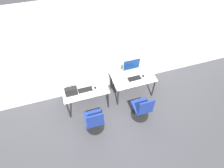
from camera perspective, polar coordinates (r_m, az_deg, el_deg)
ground_plane at (r=5.04m, az=0.50°, el=-7.51°), size 20.00×20.00×0.00m
wall_back at (r=4.55m, az=-2.72°, el=11.01°), size 12.00×0.05×2.80m
desk_left at (r=4.67m, az=-8.78°, el=-1.71°), size 1.17×0.73×0.70m
monitor_left at (r=4.51m, az=-9.64°, el=2.33°), size 0.48×0.15×0.46m
keyboard_left at (r=4.55m, az=-8.69°, el=-1.85°), size 0.37×0.15×0.02m
mouse_left at (r=4.55m, az=-5.49°, el=-1.19°), size 0.06×0.09×0.03m
office_chair_left at (r=4.40m, az=-5.67°, el=-12.08°), size 0.48×0.48×0.90m
desk_right at (r=4.91m, az=6.80°, el=1.97°), size 1.17×0.73×0.70m
monitor_right at (r=4.78m, az=6.39°, el=6.15°), size 0.48×0.15×0.46m
keyboard_right at (r=4.79m, az=7.31°, el=1.83°), size 0.37×0.15×0.02m
mouse_right at (r=4.89m, az=10.15°, el=2.63°), size 0.06×0.09×0.03m
office_chair_right at (r=4.63m, az=9.79°, el=-8.10°), size 0.48×0.48×0.90m
handbag at (r=4.45m, az=-13.19°, el=-2.29°), size 0.30×0.18×0.25m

